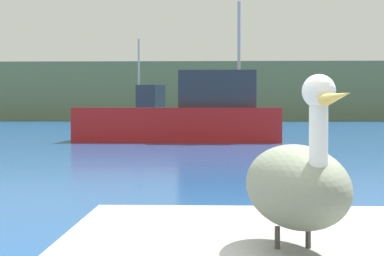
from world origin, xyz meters
name	(u,v)px	position (x,y,z in m)	size (l,w,h in m)	color
hillside_backdrop	(213,93)	(0.00, 65.65, 2.86)	(140.00, 13.63, 5.73)	#6B7A51
pelican	(297,184)	(0.58, 0.08, 0.93)	(0.66, 1.29, 0.92)	slate
fishing_boat_teal	(158,115)	(-3.16, 34.47, 0.84)	(5.19, 3.67, 5.36)	teal
fishing_boat_red	(187,117)	(-0.93, 21.85, 0.96)	(7.92, 2.65, 5.40)	red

